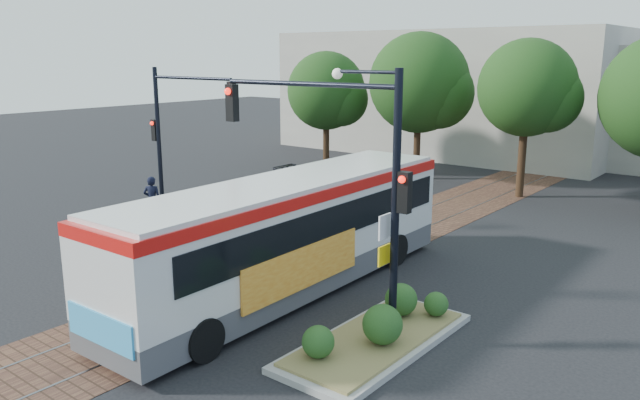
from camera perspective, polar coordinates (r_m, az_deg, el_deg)
The scene contains 10 objects.
ground at distance 18.20m, azimuth -5.88°, elevation -7.78°, with size 120.00×120.00×0.00m, color black.
trackbed at distance 21.06m, azimuth 1.79°, elevation -4.77°, with size 3.60×40.00×0.02m.
tree_row at distance 30.48m, azimuth 18.14°, elevation 9.43°, with size 26.40×5.60×7.67m.
warehouses at distance 42.75m, azimuth 21.83°, elevation 8.62°, with size 40.00×13.00×8.00m.
city_bus at distance 17.18m, azimuth -2.67°, elevation -2.73°, with size 2.83×12.03×3.20m.
traffic_island at distance 14.61m, azimuth 5.43°, elevation -11.79°, with size 2.20×5.20×1.13m.
signal_pole_main at distance 14.07m, azimuth 2.70°, elevation 3.64°, with size 5.49×0.46×6.00m.
signal_pole_left at distance 26.06m, azimuth -13.13°, elevation 7.04°, with size 4.99×0.34×6.00m.
officer at distance 25.20m, azimuth -15.08°, elevation -0.01°, with size 0.69×0.45×1.89m, color black.
parked_car at distance 29.79m, azimuth -0.60°, elevation 1.73°, with size 1.66×4.08×1.18m, color black.
Camera 1 is at (12.01, -12.04, 6.47)m, focal length 35.00 mm.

